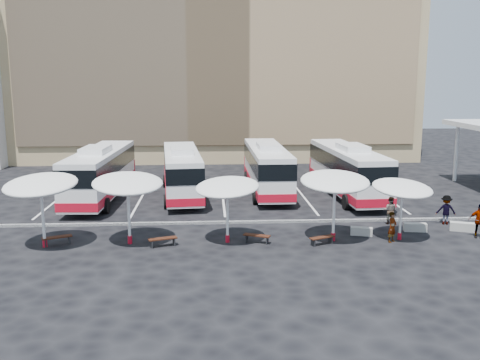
{
  "coord_description": "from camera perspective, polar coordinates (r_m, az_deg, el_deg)",
  "views": [
    {
      "loc": [
        -0.96,
        -30.8,
        8.7
      ],
      "look_at": [
        1.0,
        3.0,
        2.2
      ],
      "focal_mm": 40.0,
      "sensor_mm": 36.0,
      "label": 1
    }
  ],
  "objects": [
    {
      "name": "passenger_1",
      "position": [
        33.44,
        15.75,
        -3.14
      ],
      "size": [
        1.02,
        0.94,
        1.68
      ],
      "primitive_type": "imported",
      "rotation": [
        0.0,
        0.0,
        2.67
      ],
      "color": "black",
      "rests_on": "ground"
    },
    {
      "name": "sunshade_3",
      "position": [
        28.83,
        10.09,
        -0.17
      ],
      "size": [
        3.74,
        3.79,
        3.85
      ],
      "rotation": [
        0.0,
        0.0,
        -0.02
      ],
      "color": "white",
      "rests_on": "ground"
    },
    {
      "name": "sandstone_building",
      "position": [
        62.8,
        -2.52,
        14.44
      ],
      "size": [
        42.0,
        18.25,
        29.6
      ],
      "color": "tan",
      "rests_on": "ground"
    },
    {
      "name": "conc_bench_2",
      "position": [
        33.44,
        22.61,
        -4.62
      ],
      "size": [
        1.41,
        0.9,
        0.5
      ],
      "primitive_type": "cube",
      "rotation": [
        0.0,
        0.0,
        -0.37
      ],
      "color": "#999993",
      "rests_on": "ground"
    },
    {
      "name": "wood_bench_3",
      "position": [
        28.73,
        8.73,
        -6.21
      ],
      "size": [
        1.43,
        0.92,
        0.43
      ],
      "rotation": [
        0.0,
        0.0,
        0.43
      ],
      "color": "black",
      "rests_on": "ground"
    },
    {
      "name": "ground",
      "position": [
        32.02,
        -1.48,
        -4.9
      ],
      "size": [
        120.0,
        120.0,
        0.0
      ],
      "primitive_type": "plane",
      "color": "black",
      "rests_on": "ground"
    },
    {
      "name": "bay_lines",
      "position": [
        39.78,
        -1.86,
        -1.76
      ],
      "size": [
        24.15,
        12.0,
        0.01
      ],
      "color": "white",
      "rests_on": "ground"
    },
    {
      "name": "conc_bench_1",
      "position": [
        32.43,
        18.17,
        -4.81
      ],
      "size": [
        1.32,
        0.6,
        0.48
      ],
      "primitive_type": "cube",
      "rotation": [
        0.0,
        0.0,
        -0.14
      ],
      "color": "#999993",
      "rests_on": "ground"
    },
    {
      "name": "conc_bench_0",
      "position": [
        30.85,
        12.82,
        -5.36
      ],
      "size": [
        1.27,
        0.71,
        0.45
      ],
      "primitive_type": "cube",
      "rotation": [
        0.0,
        0.0,
        -0.27
      ],
      "color": "#999993",
      "rests_on": "ground"
    },
    {
      "name": "bus_3",
      "position": [
        40.42,
        11.37,
        1.16
      ],
      "size": [
        3.39,
        12.68,
        3.99
      ],
      "rotation": [
        0.0,
        0.0,
        0.05
      ],
      "color": "white",
      "rests_on": "ground"
    },
    {
      "name": "passenger_0",
      "position": [
        29.84,
        15.95,
        -4.86
      ],
      "size": [
        0.72,
        0.7,
        1.66
      ],
      "primitive_type": "imported",
      "rotation": [
        0.0,
        0.0,
        0.71
      ],
      "color": "black",
      "rests_on": "ground"
    },
    {
      "name": "bus_1",
      "position": [
        39.92,
        -6.23,
        1.02
      ],
      "size": [
        3.56,
        12.02,
        3.76
      ],
      "rotation": [
        0.0,
        0.0,
        0.09
      ],
      "color": "white",
      "rests_on": "ground"
    },
    {
      "name": "passenger_3",
      "position": [
        34.43,
        21.13,
        -2.99
      ],
      "size": [
        1.27,
        0.91,
        1.78
      ],
      "primitive_type": "imported",
      "rotation": [
        0.0,
        0.0,
        2.91
      ],
      "color": "black",
      "rests_on": "ground"
    },
    {
      "name": "wood_bench_2",
      "position": [
        28.71,
        1.81,
        -6.07
      ],
      "size": [
        1.49,
        0.92,
        0.44
      ],
      "rotation": [
        0.0,
        0.0,
        -0.4
      ],
      "color": "black",
      "rests_on": "ground"
    },
    {
      "name": "sunshade_1",
      "position": [
        28.47,
        -11.9,
        -0.38
      ],
      "size": [
        4.54,
        4.58,
        3.84
      ],
      "rotation": [
        0.0,
        0.0,
        0.28
      ],
      "color": "white",
      "rests_on": "ground"
    },
    {
      "name": "bus_2",
      "position": [
        41.07,
        2.89,
        1.44
      ],
      "size": [
        2.95,
        12.25,
        3.88
      ],
      "rotation": [
        0.0,
        0.0,
        0.01
      ],
      "color": "white",
      "rests_on": "ground"
    },
    {
      "name": "passenger_2",
      "position": [
        32.26,
        24.17,
        -3.99
      ],
      "size": [
        1.22,
        0.87,
        1.92
      ],
      "primitive_type": "imported",
      "rotation": [
        0.0,
        0.0,
        -0.4
      ],
      "color": "black",
      "rests_on": "ground"
    },
    {
      "name": "wood_bench_1",
      "position": [
        28.39,
        -8.24,
        -6.35
      ],
      "size": [
        1.55,
        0.86,
        0.46
      ],
      "rotation": [
        0.0,
        0.0,
        0.32
      ],
      "color": "black",
      "rests_on": "ground"
    },
    {
      "name": "sunshade_2",
      "position": [
        28.16,
        -1.36,
        -0.79
      ],
      "size": [
        4.5,
        4.53,
        3.55
      ],
      "rotation": [
        0.0,
        0.0,
        -0.43
      ],
      "color": "white",
      "rests_on": "ground"
    },
    {
      "name": "sunshade_0",
      "position": [
        29.12,
        -20.49,
        -0.5
      ],
      "size": [
        4.45,
        4.48,
        3.89
      ],
      "rotation": [
        0.0,
        0.0,
        -0.22
      ],
      "color": "white",
      "rests_on": "ground"
    },
    {
      "name": "bus_0",
      "position": [
        39.81,
        -14.65,
        0.86
      ],
      "size": [
        3.35,
        12.63,
        3.97
      ],
      "rotation": [
        0.0,
        0.0,
        -0.05
      ],
      "color": "white",
      "rests_on": "ground"
    },
    {
      "name": "wood_bench_0",
      "position": [
        29.92,
        -18.94,
        -5.93
      ],
      "size": [
        1.56,
        0.99,
        0.47
      ],
      "rotation": [
        0.0,
        0.0,
        0.42
      ],
      "color": "black",
      "rests_on": "ground"
    },
    {
      "name": "sunshade_4",
      "position": [
        29.95,
        16.92,
        -0.87
      ],
      "size": [
        4.12,
        4.14,
        3.36
      ],
      "rotation": [
        0.0,
        0.0,
        0.35
      ],
      "color": "white",
      "rests_on": "ground"
    },
    {
      "name": "curb_divider",
      "position": [
        32.49,
        -1.51,
        -4.53
      ],
      "size": [
        34.0,
        0.25,
        0.15
      ],
      "primitive_type": "cube",
      "color": "black",
      "rests_on": "ground"
    }
  ]
}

